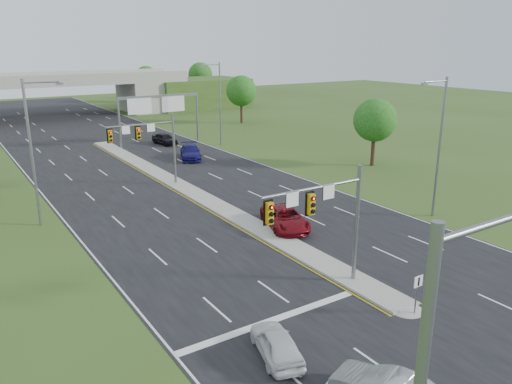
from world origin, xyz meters
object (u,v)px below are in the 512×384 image
at_px(car_far_a, 285,218).
at_px(signal_mast_near, 328,212).
at_px(keep_right_sign, 417,288).
at_px(car_white, 276,343).
at_px(signal_mast_far, 152,139).
at_px(sign_gantry, 158,106).
at_px(overpass, 52,98).
at_px(car_far_c, 165,139).
at_px(car_far_b, 190,152).

bearing_deg(car_far_a, signal_mast_near, -95.62).
relative_size(keep_right_sign, car_white, 0.57).
distance_m(signal_mast_near, keep_right_sign, 5.94).
xyz_separation_m(signal_mast_near, car_far_a, (4.09, 9.32, -3.92)).
relative_size(signal_mast_far, car_far_a, 1.24).
xyz_separation_m(sign_gantry, overpass, (-6.68, 35.08, -1.69)).
height_order(car_far_a, car_far_c, car_far_a).
distance_m(overpass, car_white, 83.98).
bearing_deg(signal_mast_near, keep_right_sign, -63.06).
height_order(signal_mast_far, car_far_b, signal_mast_far).
xyz_separation_m(signal_mast_far, overpass, (2.26, 55.07, -1.17)).
relative_size(signal_mast_near, car_far_a, 1.24).
distance_m(keep_right_sign, sign_gantry, 50.04).
distance_m(sign_gantry, car_far_b, 11.47).
bearing_deg(overpass, sign_gantry, -79.21).
distance_m(car_white, car_far_c, 50.31).
height_order(car_white, car_far_c, car_far_c).
distance_m(car_far_a, car_far_b, 25.47).
distance_m(car_white, car_far_b, 40.46).
relative_size(signal_mast_near, overpass, 0.09).
bearing_deg(keep_right_sign, sign_gantry, 82.30).
bearing_deg(car_far_b, signal_mast_near, -81.45).
bearing_deg(car_white, keep_right_sign, -170.83).
bearing_deg(signal_mast_near, car_far_a, 66.29).
bearing_deg(signal_mast_far, car_far_a, -75.37).
height_order(keep_right_sign, car_far_c, keep_right_sign).
bearing_deg(signal_mast_far, car_white, -101.45).
bearing_deg(car_far_c, signal_mast_near, -110.89).
bearing_deg(overpass, signal_mast_near, -91.62).
distance_m(car_far_a, car_far_c, 35.57).
distance_m(signal_mast_near, car_far_a, 10.91).
bearing_deg(car_white, car_far_b, -94.41).
xyz_separation_m(signal_mast_far, car_far_b, (8.42, 9.42, -3.89)).
xyz_separation_m(overpass, car_far_b, (6.16, -45.66, -2.72)).
bearing_deg(keep_right_sign, car_far_c, 81.71).
bearing_deg(signal_mast_near, car_white, -148.93).
bearing_deg(sign_gantry, car_far_a, -97.75).
bearing_deg(car_far_a, car_far_c, 99.52).
relative_size(overpass, car_far_a, 14.21).
relative_size(keep_right_sign, car_far_a, 0.39).
relative_size(car_far_b, car_far_c, 1.25).
bearing_deg(car_far_c, car_far_a, -107.54).
relative_size(signal_mast_far, car_far_c, 1.55).
relative_size(sign_gantry, overpass, 0.14).
distance_m(sign_gantry, car_far_a, 36.28).
relative_size(car_far_a, car_far_b, 1.00).
relative_size(sign_gantry, car_white, 2.99).
height_order(overpass, car_far_a, overpass).
height_order(sign_gantry, car_far_a, sign_gantry).
relative_size(sign_gantry, car_far_a, 2.06).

